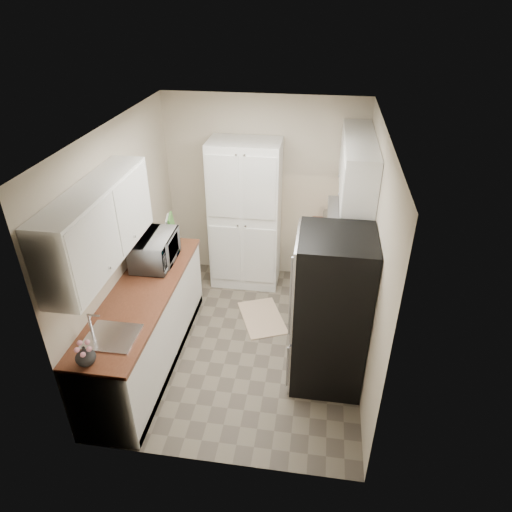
{
  "coord_description": "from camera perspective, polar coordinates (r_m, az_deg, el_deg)",
  "views": [
    {
      "loc": [
        0.73,
        -4.04,
        3.61
      ],
      "look_at": [
        0.11,
        0.15,
        1.09
      ],
      "focal_mm": 32.0,
      "sensor_mm": 36.0,
      "label": 1
    }
  ],
  "objects": [
    {
      "name": "cutting_board",
      "position": [
        5.59,
        -10.36,
        3.4
      ],
      "size": [
        0.08,
        0.27,
        0.34
      ],
      "primitive_type": "cube",
      "rotation": [
        0.0,
        0.0,
        0.21
      ],
      "color": "#519C40",
      "rests_on": "countertop_left"
    },
    {
      "name": "countertop_left",
      "position": [
        4.83,
        -14.14,
        -4.47
      ],
      "size": [
        0.63,
        2.33,
        0.04
      ],
      "primitive_type": "cube",
      "color": "brown",
      "rests_on": "base_cabinet_left"
    },
    {
      "name": "countertop_right",
      "position": [
        5.9,
        9.96,
        2.86
      ],
      "size": [
        0.63,
        0.83,
        0.04
      ],
      "primitive_type": "cube",
      "color": "brown",
      "rests_on": "base_cabinet_right"
    },
    {
      "name": "kitchen_mat",
      "position": [
        5.8,
        0.78,
        -7.7
      ],
      "size": [
        0.73,
        0.88,
        0.01
      ],
      "primitive_type": "cube",
      "rotation": [
        0.0,
        0.0,
        0.39
      ],
      "color": "beige",
      "rests_on": "ground"
    },
    {
      "name": "flower_vase",
      "position": [
        4.06,
        -20.58,
        -11.56
      ],
      "size": [
        0.18,
        0.18,
        0.17
      ],
      "primitive_type": "imported",
      "rotation": [
        0.0,
        0.0,
        0.1
      ],
      "color": "silver",
      "rests_on": "countertop_left"
    },
    {
      "name": "electric_range",
      "position": [
        5.43,
        9.43,
        -4.98
      ],
      "size": [
        0.71,
        0.78,
        1.13
      ],
      "color": "#B7B7BC",
      "rests_on": "ground"
    },
    {
      "name": "microwave",
      "position": [
        5.17,
        -12.57,
        0.76
      ],
      "size": [
        0.43,
        0.62,
        0.34
      ],
      "primitive_type": "imported",
      "rotation": [
        0.0,
        0.0,
        1.59
      ],
      "color": "#B1B1B6",
      "rests_on": "countertop_left"
    },
    {
      "name": "refrigerator",
      "position": [
        4.57,
        9.33,
        -6.97
      ],
      "size": [
        0.7,
        0.72,
        1.7
      ],
      "primitive_type": "cube",
      "color": "#B7B7BC",
      "rests_on": "ground"
    },
    {
      "name": "wine_bottle",
      "position": [
        5.43,
        -11.32,
        2.17
      ],
      "size": [
        0.08,
        0.08,
        0.3
      ],
      "primitive_type": "cylinder",
      "color": "black",
      "rests_on": "countertop_left"
    },
    {
      "name": "base_cabinet_right",
      "position": [
        6.12,
        9.58,
        -0.94
      ],
      "size": [
        0.6,
        0.8,
        0.88
      ],
      "primitive_type": "cube",
      "color": "white",
      "rests_on": "ground"
    },
    {
      "name": "room_shell",
      "position": [
        4.55,
        -1.94,
        4.88
      ],
      "size": [
        2.64,
        3.24,
        2.52
      ],
      "color": "beige",
      "rests_on": "ground"
    },
    {
      "name": "toaster_oven",
      "position": [
        5.86,
        10.5,
        4.12
      ],
      "size": [
        0.44,
        0.48,
        0.23
      ],
      "primitive_type": "cube",
      "rotation": [
        0.0,
        0.0,
        0.37
      ],
      "color": "#A2A2A6",
      "rests_on": "countertop_right"
    },
    {
      "name": "pantry_cabinet",
      "position": [
        6.03,
        -1.33,
        5.07
      ],
      "size": [
        0.9,
        0.55,
        2.0
      ],
      "primitive_type": "cube",
      "color": "white",
      "rests_on": "ground"
    },
    {
      "name": "fruit_basket",
      "position": [
        5.79,
        10.77,
        5.55
      ],
      "size": [
        0.28,
        0.28,
        0.09
      ],
      "primitive_type": null,
      "rotation": [
        0.0,
        0.0,
        -0.33
      ],
      "color": "orange",
      "rests_on": "toaster_oven"
    },
    {
      "name": "ground",
      "position": [
        5.47,
        -1.44,
        -10.61
      ],
      "size": [
        3.2,
        3.2,
        0.0
      ],
      "primitive_type": "plane",
      "color": "#665B4C",
      "rests_on": "ground"
    },
    {
      "name": "base_cabinet_left",
      "position": [
        5.11,
        -13.49,
        -8.7
      ],
      "size": [
        0.6,
        2.3,
        0.88
      ],
      "primitive_type": "cube",
      "color": "white",
      "rests_on": "ground"
    }
  ]
}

